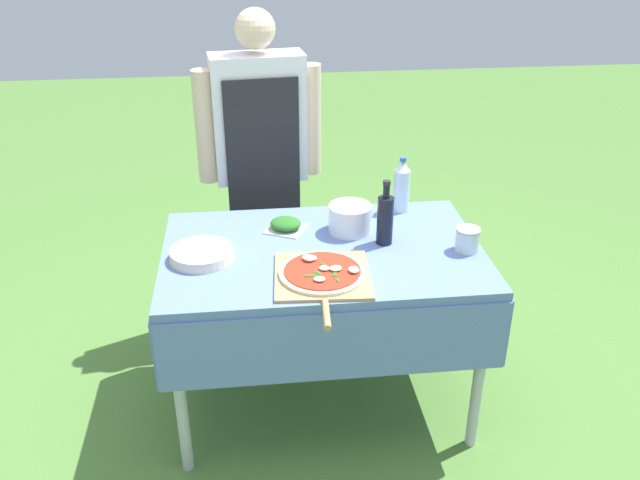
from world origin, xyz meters
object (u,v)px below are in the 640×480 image
(mixing_tub, at_px, (350,218))
(pizza_on_peel, at_px, (323,274))
(sauce_jar, at_px, (467,241))
(herb_container, at_px, (286,224))
(plate_stack, at_px, (202,254))
(oil_bottle, at_px, (385,219))
(prep_table, at_px, (323,269))
(water_bottle, at_px, (402,186))
(person_cook, at_px, (260,149))

(mixing_tub, bearing_deg, pizza_on_peel, -113.11)
(sauce_jar, bearing_deg, herb_container, 159.22)
(mixing_tub, distance_m, plate_stack, 0.62)
(plate_stack, bearing_deg, herb_container, 32.58)
(oil_bottle, bearing_deg, sauce_jar, -17.94)
(pizza_on_peel, bearing_deg, sauce_jar, 17.89)
(pizza_on_peel, bearing_deg, oil_bottle, 45.51)
(prep_table, height_order, oil_bottle, oil_bottle)
(sauce_jar, bearing_deg, mixing_tub, 152.94)
(mixing_tub, bearing_deg, plate_stack, -164.00)
(herb_container, bearing_deg, water_bottle, 14.83)
(prep_table, relative_size, pizza_on_peel, 2.44)
(herb_container, distance_m, sauce_jar, 0.73)
(herb_container, xyz_separation_m, plate_stack, (-0.33, -0.21, -0.00))
(oil_bottle, relative_size, plate_stack, 1.08)
(oil_bottle, height_order, sauce_jar, oil_bottle)
(herb_container, relative_size, mixing_tub, 1.12)
(herb_container, distance_m, mixing_tub, 0.27)
(oil_bottle, relative_size, sauce_jar, 2.79)
(pizza_on_peel, distance_m, sauce_jar, 0.60)
(person_cook, bearing_deg, pizza_on_peel, 95.14)
(water_bottle, xyz_separation_m, herb_container, (-0.51, -0.14, -0.09))
(person_cook, height_order, pizza_on_peel, person_cook)
(prep_table, height_order, plate_stack, plate_stack)
(prep_table, xyz_separation_m, mixing_tub, (0.13, 0.14, 0.15))
(plate_stack, height_order, sauce_jar, sauce_jar)
(water_bottle, bearing_deg, person_cook, 147.37)
(herb_container, bearing_deg, oil_bottle, -23.00)
(plate_stack, bearing_deg, sauce_jar, -2.64)
(oil_bottle, bearing_deg, plate_stack, -175.83)
(oil_bottle, bearing_deg, water_bottle, 66.06)
(person_cook, relative_size, mixing_tub, 8.79)
(prep_table, height_order, herb_container, herb_container)
(herb_container, bearing_deg, mixing_tub, -9.35)
(herb_container, height_order, mixing_tub, mixing_tub)
(water_bottle, bearing_deg, mixing_tub, -144.63)
(pizza_on_peel, relative_size, herb_container, 2.63)
(herb_container, bearing_deg, prep_table, -54.82)
(sauce_jar, bearing_deg, prep_table, 172.43)
(prep_table, bearing_deg, herb_container, 125.18)
(prep_table, height_order, person_cook, person_cook)
(person_cook, distance_m, plate_stack, 0.78)
(herb_container, relative_size, sauce_jar, 2.07)
(pizza_on_peel, xyz_separation_m, sauce_jar, (0.58, 0.15, 0.03))
(prep_table, relative_size, herb_container, 6.40)
(pizza_on_peel, bearing_deg, prep_table, 86.91)
(oil_bottle, distance_m, sauce_jar, 0.33)
(pizza_on_peel, bearing_deg, water_bottle, 56.88)
(water_bottle, height_order, herb_container, water_bottle)
(person_cook, height_order, mixing_tub, person_cook)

